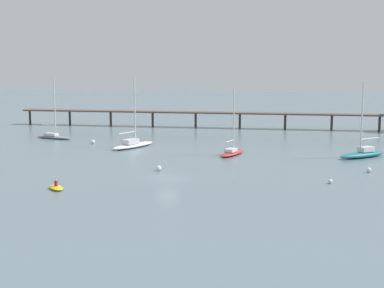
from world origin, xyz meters
TOP-DOWN VIEW (x-y plane):
  - ground_plane at (0.00, 0.00)m, footprint 400.00×400.00m
  - pier at (20.69, 51.75)m, footprint 87.53×4.81m
  - sailboat_red at (6.24, 17.88)m, footprint 4.06×7.27m
  - sailboat_white at (-10.63, 22.50)m, footprint 6.36×9.60m
  - sailboat_gray at (-27.86, 30.39)m, footprint 7.93×3.97m
  - sailboat_teal at (25.49, 18.81)m, footprint 8.04×6.99m
  - dinghy_yellow at (-11.05, -7.79)m, footprint 2.82×3.08m
  - mooring_buoy_near at (19.27, 0.11)m, footprint 0.54×0.54m
  - mooring_buoy_outer at (-18.55, 25.37)m, footprint 0.72×0.72m
  - mooring_buoy_far at (-2.05, 4.07)m, footprint 0.70×0.70m
  - mooring_buoy_inner at (24.71, 7.53)m, footprint 0.62×0.62m

SIDE VIEW (x-z plane):
  - ground_plane at x=0.00m, z-range 0.00..0.00m
  - dinghy_yellow at x=-11.05m, z-range -0.36..0.78m
  - mooring_buoy_near at x=19.27m, z-range 0.00..0.54m
  - mooring_buoy_inner at x=24.71m, z-range 0.00..0.62m
  - mooring_buoy_far at x=-2.05m, z-range 0.00..0.70m
  - mooring_buoy_outer at x=-18.55m, z-range 0.00..0.72m
  - sailboat_red at x=6.24m, z-range -4.35..5.51m
  - sailboat_white at x=-10.63m, z-range -5.02..6.32m
  - sailboat_gray at x=-27.86m, z-range -4.95..6.28m
  - sailboat_teal at x=25.49m, z-range -4.91..6.33m
  - pier at x=20.69m, z-range 0.63..7.90m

